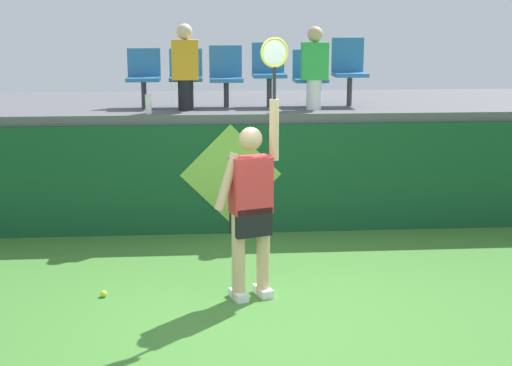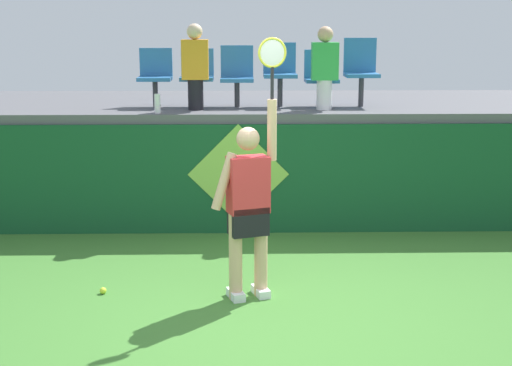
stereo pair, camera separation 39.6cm
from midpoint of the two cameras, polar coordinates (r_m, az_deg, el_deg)
The scene contains 15 objects.
ground_plane at distance 6.74m, azimuth 2.63°, elevation -10.58°, with size 40.00×40.00×0.00m, color #3D752D.
court_back_wall at distance 9.23m, azimuth 1.51°, elevation 0.39°, with size 12.00×0.20×1.39m, color #144C28.
spectator_platform at distance 10.60m, azimuth 1.14°, elevation 6.13°, with size 12.00×3.12×0.12m, color #56565B.
tennis_player at distance 6.94m, azimuth 1.06°, elevation -1.60°, with size 0.73×0.37×2.50m.
tennis_ball at distance 7.41m, azimuth -10.38°, elevation -8.30°, with size 0.07×0.07×0.07m, color #D1E533.
water_bottle at distance 9.19m, azimuth -6.50°, elevation 6.19°, with size 0.08×0.08×0.24m, color white.
stadium_chair_0 at distance 9.92m, azimuth -6.75°, elevation 8.48°, with size 0.44×0.42×0.77m.
stadium_chair_1 at distance 9.88m, azimuth -3.48°, elevation 8.52°, with size 0.44×0.42×0.77m.
stadium_chair_2 at distance 9.88m, azimuth -0.34°, elevation 8.58°, with size 0.44×0.42×0.81m.
stadium_chair_3 at distance 9.90m, azimuth 3.04°, elevation 8.81°, with size 0.44×0.42×0.85m.
stadium_chair_4 at distance 9.96m, azimuth 6.27°, elevation 8.38°, with size 0.44×0.42×0.75m.
stadium_chair_5 at distance 10.05m, azimuth 9.34°, elevation 8.85°, with size 0.44×0.42×0.91m.
spectator_0 at distance 9.56m, azimuth 6.60°, elevation 9.05°, with size 0.34×0.20×1.07m.
spectator_1 at distance 9.48m, azimuth -3.58°, elevation 9.19°, with size 0.34×0.20×1.10m.
wall_signage_mount at distance 9.30m, azimuth -0.14°, elevation -3.94°, with size 1.27×0.01×1.40m.
Camera 2 is at (-0.24, -6.19, 2.66)m, focal length 51.09 mm.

